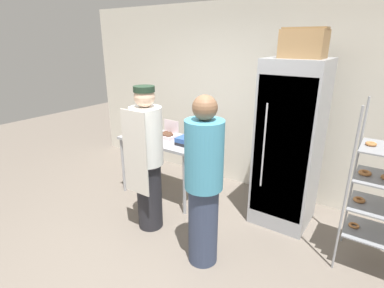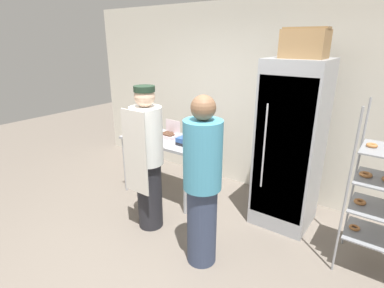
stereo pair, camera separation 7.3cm
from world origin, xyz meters
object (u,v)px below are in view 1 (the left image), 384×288
Objects in this scene: person_customer at (204,183)px; donut_box at (167,135)px; blender_pitcher at (148,124)px; baking_rack at (384,192)px; person_baker at (147,159)px; refrigerator at (289,145)px; cardboard_storage_box at (304,43)px; binder_stack at (188,141)px.

donut_box is at bearing 142.13° from person_customer.
donut_box is 0.40m from blender_pitcher.
person_baker reaches higher than baking_rack.
cardboard_storage_box is at bearing -49.82° from refrigerator.
person_customer reaches higher than donut_box.
refrigerator is 1.20× the size of baking_rack.
person_customer is at bearing -111.90° from cardboard_storage_box.
baking_rack is at bearing 0.93° from binder_stack.
person_customer is (-1.44, -0.89, 0.06)m from baking_rack.
refrigerator is 1.29m from person_customer.
person_customer is at bearing -47.22° from binder_stack.
cardboard_storage_box is at bearing 37.63° from person_baker.
baking_rack is at bearing -15.56° from cardboard_storage_box.
binder_stack is at bearing -7.33° from blender_pitcher.
cardboard_storage_box reaches higher than person_baker.
person_customer is (0.86, -0.14, -0.01)m from person_baker.
blender_pitcher is (-2.00, -0.26, -0.00)m from refrigerator.
baking_rack is 2.23m from binder_stack.
donut_box is at bearing -171.97° from cardboard_storage_box.
person_baker is (0.73, -0.82, -0.10)m from blender_pitcher.
person_customer is (0.79, -0.86, -0.03)m from binder_stack.
baking_rack is 3.72× the size of cardboard_storage_box.
donut_box reaches higher than binder_stack.
person_customer is at bearing -109.10° from refrigerator.
person_baker reaches higher than blender_pitcher.
donut_box is at bearing -169.87° from refrigerator.
person_customer is at bearing -31.22° from blender_pitcher.
baking_rack is 0.96× the size of person_customer.
baking_rack reaches higher than binder_stack.
donut_box is 0.95× the size of binder_stack.
cardboard_storage_box reaches higher than binder_stack.
refrigerator is at bearing 40.07° from person_baker.
person_baker is at bearing -94.97° from binder_stack.
cardboard_storage_box is 2.09m from person_baker.
donut_box is 2.08m from cardboard_storage_box.
binder_stack is at bearing 85.03° from person_baker.
person_customer reaches higher than baking_rack.
cardboard_storage_box is 1.78m from person_customer.
donut_box is 0.86m from person_baker.
refrigerator reaches higher than person_customer.
binder_stack is at bearing 132.78° from person_customer.
donut_box is at bearing 169.90° from binder_stack.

